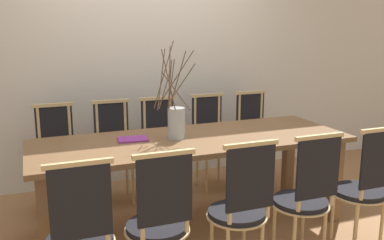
{
  "coord_description": "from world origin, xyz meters",
  "views": [
    {
      "loc": [
        -1.21,
        -3.1,
        1.65
      ],
      "look_at": [
        0.0,
        0.0,
        0.91
      ],
      "focal_mm": 40.0,
      "sensor_mm": 36.0,
      "label": 1
    }
  ],
  "objects_px": {
    "chair_far_center": "(161,144)",
    "book_stack": "(133,139)",
    "dining_table": "(192,150)",
    "vase_centerpiece": "(176,121)",
    "chair_near_center": "(241,205)"
  },
  "relations": [
    {
      "from": "chair_far_center",
      "to": "book_stack",
      "type": "height_order",
      "value": "chair_far_center"
    },
    {
      "from": "dining_table",
      "to": "chair_near_center",
      "type": "bearing_deg",
      "value": -87.76
    },
    {
      "from": "dining_table",
      "to": "chair_far_center",
      "type": "bearing_deg",
      "value": 91.05
    },
    {
      "from": "chair_far_center",
      "to": "book_stack",
      "type": "xyz_separation_m",
      "value": [
        -0.44,
        -0.67,
        0.27
      ]
    },
    {
      "from": "chair_far_center",
      "to": "vase_centerpiece",
      "type": "relative_size",
      "value": 1.24
    },
    {
      "from": "dining_table",
      "to": "vase_centerpiece",
      "type": "bearing_deg",
      "value": 162.01
    },
    {
      "from": "dining_table",
      "to": "book_stack",
      "type": "bearing_deg",
      "value": 165.07
    },
    {
      "from": "book_stack",
      "to": "vase_centerpiece",
      "type": "bearing_deg",
      "value": -13.79
    },
    {
      "from": "chair_far_center",
      "to": "vase_centerpiece",
      "type": "distance_m",
      "value": 0.87
    },
    {
      "from": "vase_centerpiece",
      "to": "chair_far_center",
      "type": "bearing_deg",
      "value": 81.89
    },
    {
      "from": "dining_table",
      "to": "chair_far_center",
      "type": "height_order",
      "value": "chair_far_center"
    },
    {
      "from": "chair_far_center",
      "to": "book_stack",
      "type": "distance_m",
      "value": 0.85
    },
    {
      "from": "dining_table",
      "to": "chair_far_center",
      "type": "distance_m",
      "value": 0.81
    },
    {
      "from": "chair_far_center",
      "to": "book_stack",
      "type": "bearing_deg",
      "value": 56.62
    },
    {
      "from": "vase_centerpiece",
      "to": "chair_near_center",
      "type": "bearing_deg",
      "value": -79.59
    }
  ]
}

